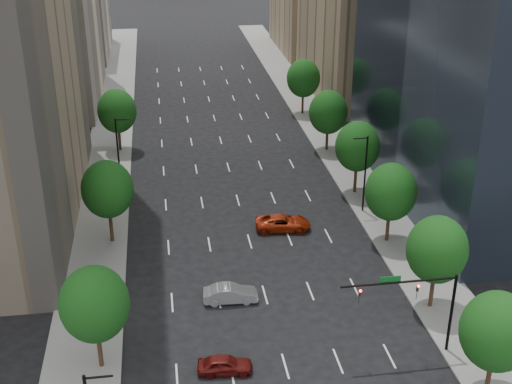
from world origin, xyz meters
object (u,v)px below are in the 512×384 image
car_maroon (225,365)px  car_silver (230,294)px  traffic_signal (423,299)px  car_red_far (283,223)px

car_maroon → car_silver: 9.55m
traffic_signal → car_red_far: traffic_signal is taller
car_red_far → car_maroon: bearing=164.2°
car_maroon → car_red_far: 23.69m
traffic_signal → car_silver: bearing=145.5°
car_silver → car_red_far: bearing=-26.6°
traffic_signal → car_silver: traffic_signal is taller
car_silver → car_red_far: car_red_far is taller
car_maroon → car_silver: car_silver is taller
traffic_signal → car_red_far: bearing=106.8°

